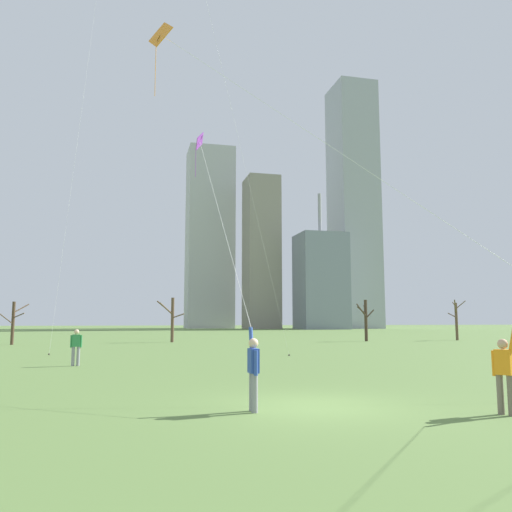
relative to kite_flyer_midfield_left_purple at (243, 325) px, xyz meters
name	(u,v)px	position (x,y,z in m)	size (l,w,h in m)	color
ground_plane	(315,406)	(1.61, -0.67, -1.90)	(400.00, 400.00, 0.00)	#5B7A3D
kite_flyer_midfield_left_purple	(243,325)	(0.00, 0.00, 0.00)	(0.37, 10.35, 10.04)	gray
kite_flyer_foreground_left_orange	(478,262)	(7.10, 0.46, 1.80)	(12.56, 7.66, 13.24)	black
bystander_strolling_midfield	(76,345)	(-5.08, 12.07, -1.00)	(0.51, 0.22, 1.62)	gray
distant_kite_low_near_trees_teal	(94,18)	(-6.03, 24.46, 22.10)	(1.79, 5.16, 26.96)	teal
bare_tree_right_of_center	(13,322)	(-12.36, 34.53, 0.01)	(1.90, 2.73, 3.60)	#4C3828
bare_tree_left_of_center	(456,319)	(29.81, 34.47, 0.29)	(1.72, 2.66, 4.10)	brown
bare_tree_rightmost	(366,319)	(19.64, 34.36, 0.30)	(2.17, 2.18, 4.04)	#423326
bare_tree_center	(172,318)	(0.95, 36.55, 0.36)	(2.50, 1.99, 4.15)	brown
skyline_short_annex	(353,204)	(53.11, 110.21, 30.39)	(10.29, 11.97, 64.58)	#9EA3AD
skyline_wide_slab	(261,252)	(27.80, 108.91, 16.73)	(7.88, 9.06, 37.27)	gray
skyline_mid_tower_left	(210,237)	(16.80, 121.51, 22.00)	(11.97, 10.55, 47.81)	#B2B2B7
skyline_mid_tower_right	(321,281)	(40.21, 101.02, 9.29)	(10.87, 10.04, 32.18)	gray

